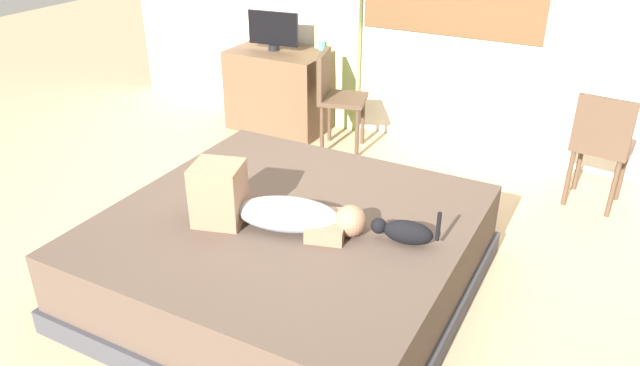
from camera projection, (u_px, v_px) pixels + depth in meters
ground_plane at (279, 280)px, 3.68m from camera, size 16.00×16.00×0.00m
bed at (288, 254)px, 3.50m from camera, size 1.99×1.95×0.48m
person_lying at (270, 208)px, 3.26m from camera, size 0.93×0.48×0.34m
cat at (405, 231)px, 3.13m from camera, size 0.36×0.15×0.21m
desk at (280, 90)px, 5.70m from camera, size 0.90×0.56×0.74m
tv_monitor at (273, 30)px, 5.47m from camera, size 0.48×0.10×0.35m
cup at (322, 45)px, 5.54m from camera, size 0.07×0.07×0.08m
chair_by_desk at (335, 93)px, 5.20m from camera, size 0.47×0.47×0.86m
chair_spare at (602, 142)px, 4.26m from camera, size 0.42×0.42×0.86m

